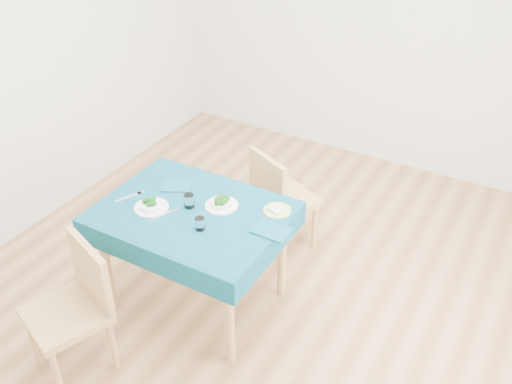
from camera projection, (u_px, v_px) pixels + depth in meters
The scene contains 16 objects.
room_shell at pixel (256, 121), 3.33m from camera, with size 4.02×4.52×2.73m.
table at pixel (195, 257), 3.80m from camera, with size 1.16×0.88×0.76m, color #084258.
chair_near at pixel (62, 301), 3.23m from camera, with size 0.43×0.47×1.07m, color tan.
chair_far at pixel (287, 192), 4.24m from camera, with size 0.40×0.43×0.99m, color tan.
bowl_near at pixel (151, 204), 3.59m from camera, with size 0.22×0.22×0.07m, color white, non-canonical shape.
bowl_far at pixel (221, 202), 3.61m from camera, with size 0.21×0.21×0.06m, color white, non-canonical shape.
fork_near at pixel (129, 197), 3.71m from camera, with size 0.02×0.18×0.00m, color silver.
knife_near at pixel (166, 214), 3.56m from camera, with size 0.02×0.22×0.00m, color silver.
fork_far at pixel (212, 205), 3.64m from camera, with size 0.02×0.18×0.00m, color silver.
knife_far at pixel (262, 224), 3.47m from camera, with size 0.01×0.18×0.00m, color silver.
napkin_near at pixel (176, 186), 3.81m from camera, with size 0.20×0.14×0.01m, color #0B4B61.
napkin_far at pixel (271, 231), 3.40m from camera, with size 0.22×0.16×0.01m, color #0B4B61.
tumbler_center at pixel (189, 201), 3.60m from camera, with size 0.07×0.07×0.09m, color white.
tumbler_side at pixel (200, 224), 3.41m from camera, with size 0.06×0.06×0.08m, color white.
side_plate at pixel (277, 210), 3.58m from camera, with size 0.18×0.18×0.01m, color #B3CD64.
bread_slice at pixel (277, 209), 3.58m from camera, with size 0.09×0.09×0.01m, color beige.
Camera 1 is at (1.49, -2.61, 2.83)m, focal length 40.00 mm.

